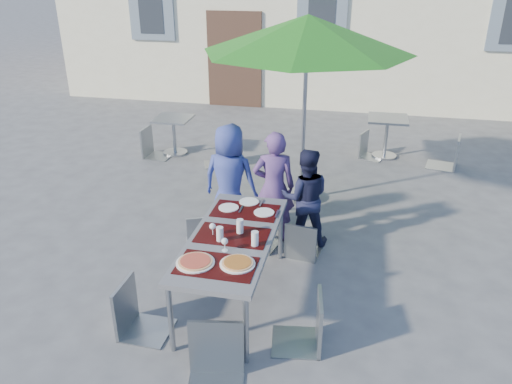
% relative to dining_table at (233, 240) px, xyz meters
% --- Properties ---
extents(ground, '(90.00, 90.00, 0.00)m').
position_rel_dining_table_xyz_m(ground, '(0.08, -0.01, -0.70)').
color(ground, '#4A4A4D').
rests_on(ground, ground).
extents(dining_table, '(0.80, 1.85, 0.76)m').
position_rel_dining_table_xyz_m(dining_table, '(0.00, 0.00, 0.00)').
color(dining_table, '#444449').
rests_on(dining_table, ground).
extents(pizza_near_left, '(0.35, 0.35, 0.03)m').
position_rel_dining_table_xyz_m(pizza_near_left, '(-0.19, -0.56, 0.07)').
color(pizza_near_left, white).
rests_on(pizza_near_left, dining_table).
extents(pizza_near_right, '(0.32, 0.32, 0.03)m').
position_rel_dining_table_xyz_m(pizza_near_right, '(0.18, -0.50, 0.07)').
color(pizza_near_right, white).
rests_on(pizza_near_right, dining_table).
extents(glassware, '(0.52, 0.42, 0.15)m').
position_rel_dining_table_xyz_m(glassware, '(0.04, -0.09, 0.13)').
color(glassware, silver).
rests_on(glassware, dining_table).
extents(place_settings, '(0.66, 0.44, 0.01)m').
position_rel_dining_table_xyz_m(place_settings, '(0.01, 0.62, 0.06)').
color(place_settings, white).
rests_on(place_settings, dining_table).
extents(child_0, '(0.74, 0.52, 1.43)m').
position_rel_dining_table_xyz_m(child_0, '(-0.41, 1.42, 0.02)').
color(child_0, '#323F8C').
rests_on(child_0, ground).
extents(child_1, '(0.58, 0.44, 1.42)m').
position_rel_dining_table_xyz_m(child_1, '(0.17, 1.31, 0.01)').
color(child_1, '#573975').
rests_on(child_1, ground).
extents(child_2, '(0.65, 0.44, 1.23)m').
position_rel_dining_table_xyz_m(child_2, '(0.56, 1.31, -0.08)').
color(child_2, '#181A35').
rests_on(child_2, ground).
extents(chair_0, '(0.52, 0.52, 0.89)m').
position_rel_dining_table_xyz_m(chair_0, '(-0.62, 0.90, -0.18)').
color(chair_0, '#94989F').
rests_on(chair_0, ground).
extents(chair_1, '(0.46, 0.47, 0.88)m').
position_rel_dining_table_xyz_m(chair_1, '(0.04, 1.03, -0.18)').
color(chair_1, gray).
rests_on(chair_1, ground).
extents(chair_2, '(0.44, 0.44, 0.87)m').
position_rel_dining_table_xyz_m(chair_2, '(0.59, 0.96, -0.19)').
color(chair_2, '#8E9599').
rests_on(chair_2, ground).
extents(chair_3, '(0.44, 0.44, 0.98)m').
position_rel_dining_table_xyz_m(chair_3, '(-0.77, -0.68, -0.12)').
color(chair_3, gray).
rests_on(chair_3, ground).
extents(chair_4, '(0.50, 0.49, 0.98)m').
position_rel_dining_table_xyz_m(chair_4, '(0.83, -0.52, -0.12)').
color(chair_4, gray).
rests_on(chair_4, ground).
extents(chair_5, '(0.54, 0.54, 1.04)m').
position_rel_dining_table_xyz_m(chair_5, '(0.15, -1.15, -0.08)').
color(chair_5, gray).
rests_on(chair_5, ground).
extents(patio_umbrella, '(2.81, 2.81, 2.60)m').
position_rel_dining_table_xyz_m(patio_umbrella, '(0.36, 2.55, 1.65)').
color(patio_umbrella, '#A4A6AC').
rests_on(patio_umbrella, ground).
extents(cafe_table_0, '(0.63, 0.63, 0.68)m').
position_rel_dining_table_xyz_m(cafe_table_0, '(-2.15, 3.98, -0.26)').
color(cafe_table_0, '#A4A6AC').
rests_on(cafe_table_0, ground).
extents(bg_chair_l_0, '(0.46, 0.46, 1.00)m').
position_rel_dining_table_xyz_m(bg_chair_l_0, '(-2.50, 3.76, -0.11)').
color(bg_chair_l_0, gray).
rests_on(bg_chair_l_0, ground).
extents(bg_chair_r_0, '(0.51, 0.51, 0.88)m').
position_rel_dining_table_xyz_m(bg_chair_r_0, '(-1.19, 3.64, -0.19)').
color(bg_chair_r_0, '#91969C').
rests_on(bg_chair_r_0, ground).
extents(cafe_table_1, '(0.68, 0.68, 0.73)m').
position_rel_dining_table_xyz_m(cafe_table_1, '(1.59, 4.63, -0.20)').
color(cafe_table_1, '#A4A6AC').
rests_on(cafe_table_1, ground).
extents(bg_chair_l_1, '(0.51, 0.50, 0.87)m').
position_rel_dining_table_xyz_m(bg_chair_l_1, '(1.30, 4.55, -0.19)').
color(bg_chair_l_1, '#92999E').
rests_on(bg_chair_l_1, ground).
extents(bg_chair_r_1, '(0.56, 0.55, 1.06)m').
position_rel_dining_table_xyz_m(bg_chair_r_1, '(2.65, 4.33, -0.07)').
color(bg_chair_r_1, '#93999E').
rests_on(bg_chair_r_1, ground).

